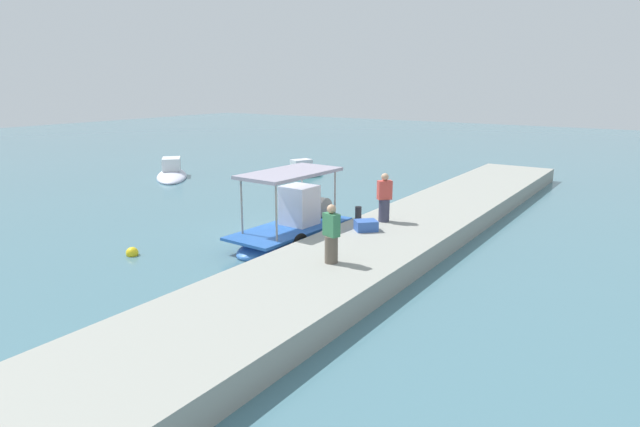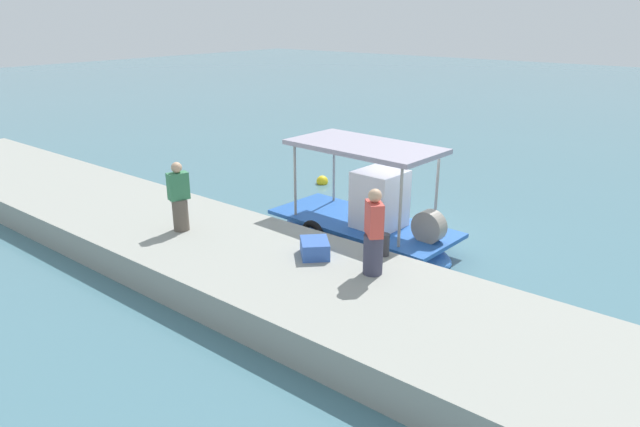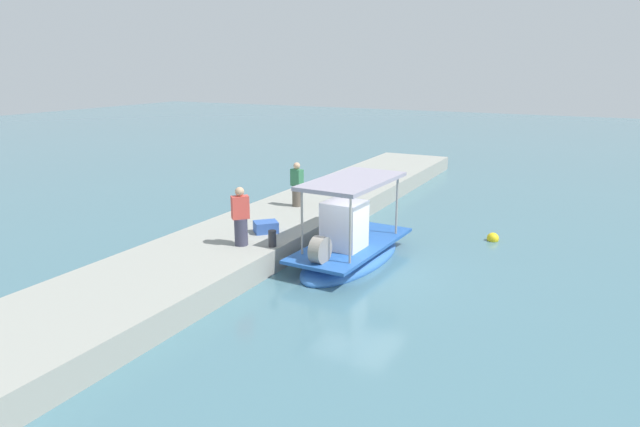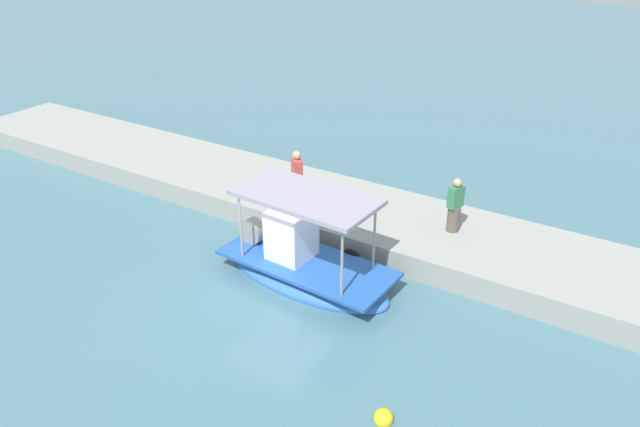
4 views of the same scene
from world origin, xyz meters
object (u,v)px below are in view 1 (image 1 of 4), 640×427
(main_fishing_boat, at_px, (293,229))
(mooring_bollard, at_px, (358,213))
(fisherman_near_bollard, at_px, (331,237))
(moored_boat_near, at_px, (297,173))
(marker_buoy, at_px, (132,253))
(cargo_crate, at_px, (366,225))
(fisherman_by_crate, at_px, (384,200))
(moored_boat_mid, at_px, (172,174))

(main_fishing_boat, bearing_deg, mooring_bollard, -46.29)
(fisherman_near_bollard, bearing_deg, moored_boat_near, 39.34)
(main_fishing_boat, relative_size, fisherman_near_bollard, 3.13)
(main_fishing_boat, relative_size, marker_buoy, 12.76)
(fisherman_near_bollard, height_order, cargo_crate, fisherman_near_bollard)
(fisherman_by_crate, distance_m, moored_boat_mid, 17.83)
(cargo_crate, relative_size, marker_buoy, 1.77)
(mooring_bollard, height_order, marker_buoy, mooring_bollard)
(mooring_bollard, xyz_separation_m, moored_boat_mid, (5.16, 16.20, -0.79))
(fisherman_near_bollard, xyz_separation_m, fisherman_by_crate, (5.00, 0.90, 0.04))
(mooring_bollard, distance_m, moored_boat_mid, 17.02)
(fisherman_near_bollard, bearing_deg, moored_boat_mid, 61.33)
(fisherman_near_bollard, bearing_deg, marker_buoy, 100.66)
(main_fishing_boat, height_order, fisherman_near_bollard, main_fishing_boat)
(fisherman_by_crate, bearing_deg, main_fishing_boat, 126.93)
(fisherman_by_crate, bearing_deg, cargo_crate, -177.45)
(main_fishing_boat, distance_m, moored_boat_near, 14.02)
(mooring_bollard, xyz_separation_m, marker_buoy, (-6.04, 5.38, -0.90))
(cargo_crate, bearing_deg, moored_boat_near, 45.28)
(main_fishing_boat, relative_size, mooring_bollard, 10.70)
(mooring_bollard, bearing_deg, moored_boat_near, 45.85)
(main_fishing_boat, bearing_deg, moored_boat_mid, 64.52)
(cargo_crate, bearing_deg, fisherman_by_crate, 2.55)
(main_fishing_boat, relative_size, moored_boat_near, 1.28)
(fisherman_near_bollard, relative_size, marker_buoy, 4.08)
(main_fishing_boat, xyz_separation_m, fisherman_by_crate, (2.02, -2.69, 1.08))
(moored_boat_near, bearing_deg, fisherman_by_crate, -130.73)
(marker_buoy, xyz_separation_m, moored_boat_mid, (11.20, 10.82, 0.11))
(cargo_crate, height_order, moored_boat_near, cargo_crate)
(marker_buoy, bearing_deg, moored_boat_mid, 44.02)
(main_fishing_boat, xyz_separation_m, marker_buoy, (-4.33, 3.59, -0.39))
(fisherman_by_crate, bearing_deg, fisherman_near_bollard, -169.81)
(marker_buoy, height_order, moored_boat_mid, moored_boat_mid)
(main_fishing_boat, relative_size, cargo_crate, 7.20)
(mooring_bollard, relative_size, moored_boat_near, 0.12)
(marker_buoy, bearing_deg, fisherman_by_crate, -44.71)
(fisherman_by_crate, height_order, cargo_crate, fisherman_by_crate)
(main_fishing_boat, bearing_deg, marker_buoy, 140.29)
(marker_buoy, bearing_deg, mooring_bollard, -41.72)
(mooring_bollard, height_order, cargo_crate, mooring_bollard)
(fisherman_near_bollard, height_order, mooring_bollard, fisherman_near_bollard)
(main_fishing_boat, bearing_deg, fisherman_near_bollard, -129.63)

